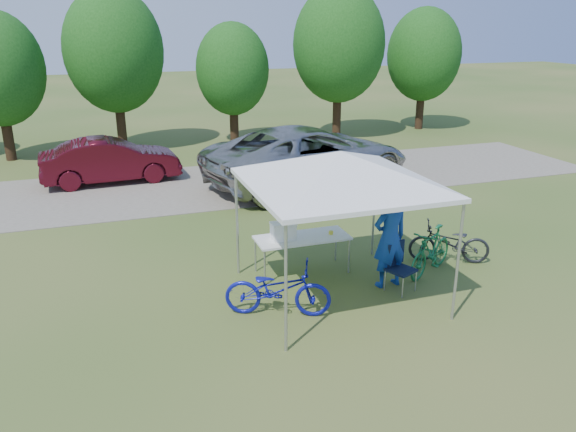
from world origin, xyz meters
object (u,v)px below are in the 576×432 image
(cyclist, at_px, (390,238))
(cooler, at_px, (283,231))
(folding_table, at_px, (302,239))
(sedan, at_px, (111,160))
(minivan, at_px, (309,156))
(bike_blue, at_px, (278,289))
(bike_green, at_px, (431,251))
(bike_dark, at_px, (449,243))
(folding_chair, at_px, (399,263))

(cyclist, bearing_deg, cooler, -38.83)
(folding_table, distance_m, sedan, 8.88)
(cyclist, relative_size, minivan, 0.30)
(bike_blue, bearing_deg, folding_table, -10.75)
(bike_green, height_order, sedan, sedan)
(bike_blue, xyz_separation_m, bike_dark, (4.09, 0.96, -0.04))
(cyclist, relative_size, bike_blue, 1.07)
(minivan, height_order, sedan, minivan)
(bike_blue, height_order, bike_green, bike_green)
(folding_table, xyz_separation_m, bike_green, (2.42, -0.88, -0.24))
(cooler, distance_m, bike_blue, 1.68)
(folding_table, bearing_deg, sedan, 112.13)
(folding_table, bearing_deg, bike_blue, -123.64)
(cyclist, xyz_separation_m, sedan, (-4.70, 9.32, -0.27))
(cooler, relative_size, minivan, 0.07)
(cooler, xyz_separation_m, bike_green, (2.82, -0.88, -0.46))
(folding_table, height_order, cooler, cooler)
(folding_chair, relative_size, minivan, 0.14)
(bike_green, bearing_deg, bike_blue, -110.42)
(cyclist, height_order, minivan, cyclist)
(bike_green, distance_m, sedan, 10.78)
(minivan, xyz_separation_m, sedan, (-5.76, 2.26, -0.22))
(folding_chair, distance_m, minivan, 7.32)
(folding_chair, height_order, minivan, minivan)
(bike_blue, distance_m, minivan, 8.21)
(minivan, bearing_deg, bike_dark, 171.47)
(bike_blue, bearing_deg, cooler, 1.14)
(bike_blue, bearing_deg, folding_chair, -62.07)
(folding_chair, distance_m, bike_dark, 1.80)
(folding_table, xyz_separation_m, cyclist, (1.35, -1.09, 0.25))
(folding_chair, bearing_deg, cyclist, 96.88)
(cooler, bearing_deg, sedan, 109.70)
(sedan, bearing_deg, bike_blue, -169.79)
(folding_chair, relative_size, bike_dark, 0.54)
(bike_dark, height_order, minivan, minivan)
(bike_blue, xyz_separation_m, minivan, (3.41, 7.46, 0.45))
(bike_green, bearing_deg, folding_chair, -97.98)
(cyclist, distance_m, sedan, 10.44)
(bike_green, xyz_separation_m, sedan, (-5.77, 9.11, 0.23))
(cooler, bearing_deg, bike_green, -17.34)
(folding_chair, bearing_deg, sedan, 93.05)
(folding_table, relative_size, minivan, 0.29)
(folding_chair, distance_m, cyclist, 0.50)
(folding_chair, distance_m, sedan, 10.66)
(bike_dark, bearing_deg, folding_chair, -39.81)
(folding_table, bearing_deg, cyclist, -39.01)
(bike_dark, bearing_deg, cyclist, -46.64)
(bike_green, relative_size, bike_dark, 0.97)
(folding_table, bearing_deg, cooler, 180.00)
(folding_chair, bearing_deg, cooler, 121.67)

